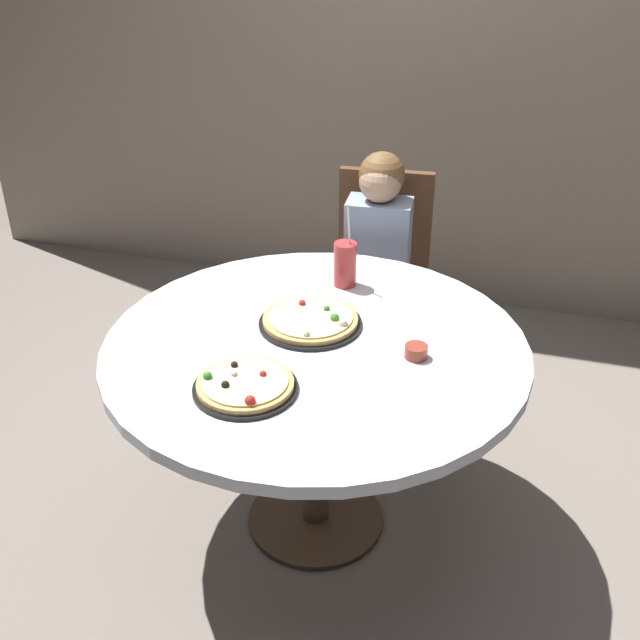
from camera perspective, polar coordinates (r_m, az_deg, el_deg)
The scene contains 9 objects.
ground_plane at distance 2.83m, azimuth -0.30°, elevation -14.72°, with size 8.00×8.00×0.00m, color slate.
wall_with_window at distance 3.91m, azimuth 8.32°, elevation 21.69°, with size 5.20×0.14×2.90m.
dining_table at distance 2.41m, azimuth -0.34°, elevation -3.39°, with size 1.32×1.32×0.75m.
chair_wooden at distance 3.32m, azimuth 4.54°, elevation 3.73°, with size 0.43×0.43×0.95m.
diner_child at distance 3.18m, azimuth 4.02°, elevation 1.57°, with size 0.28×0.42×1.08m.
pizza_veggie at distance 2.44m, azimuth -0.70°, elevation -0.05°, with size 0.33×0.33×0.05m.
pizza_cheese at distance 2.15m, azimuth -5.64°, elevation -4.89°, with size 0.30×0.30×0.05m.
soda_cup at distance 2.67m, azimuth 1.89°, elevation 4.22°, with size 0.08×0.08×0.31m.
sauce_bowl at distance 2.30m, azimuth 7.22°, elevation -2.32°, with size 0.07×0.07×0.04m, color brown.
Camera 1 is at (0.59, -1.93, 1.98)m, focal length 42.74 mm.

